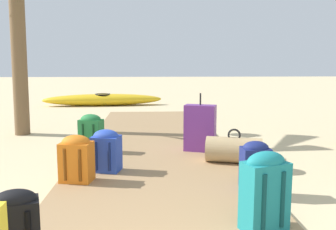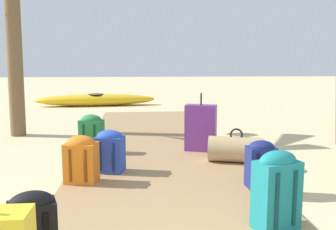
% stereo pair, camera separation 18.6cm
% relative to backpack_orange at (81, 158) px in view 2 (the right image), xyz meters
% --- Properties ---
extents(ground_plane, '(60.00, 60.00, 0.00)m').
position_rel_backpack_orange_xyz_m(ground_plane, '(0.87, 0.36, -0.34)').
color(ground_plane, '#D1BA8C').
extents(boardwalk, '(2.16, 8.64, 0.08)m').
position_rel_backpack_orange_xyz_m(boardwalk, '(0.87, 1.22, -0.30)').
color(boardwalk, '#9E7A51').
rests_on(boardwalk, ground).
extents(backpack_orange, '(0.37, 0.30, 0.50)m').
position_rel_backpack_orange_xyz_m(backpack_orange, '(0.00, 0.00, 0.00)').
color(backpack_orange, orange).
rests_on(backpack_orange, boardwalk).
extents(backpack_teal, '(0.38, 0.30, 0.61)m').
position_rel_backpack_orange_xyz_m(backpack_teal, '(1.64, -1.24, 0.06)').
color(backpack_teal, '#197A7F').
rests_on(backpack_teal, boardwalk).
extents(backpack_navy, '(0.28, 0.24, 0.49)m').
position_rel_backpack_orange_xyz_m(backpack_navy, '(1.84, -0.32, -0.01)').
color(backpack_navy, navy).
rests_on(backpack_navy, boardwalk).
extents(backpack_blue, '(0.36, 0.32, 0.49)m').
position_rel_backpack_orange_xyz_m(backpack_blue, '(0.27, 0.36, -0.01)').
color(backpack_blue, '#2847B7').
rests_on(backpack_blue, boardwalk).
extents(backpack_black, '(0.32, 0.26, 0.49)m').
position_rel_backpack_orange_xyz_m(backpack_black, '(-0.05, -1.65, -0.01)').
color(backpack_black, black).
rests_on(backpack_black, boardwalk).
extents(duffel_bag_tan, '(0.76, 0.50, 0.44)m').
position_rel_backpack_orange_xyz_m(duffel_bag_tan, '(1.84, 0.64, -0.10)').
color(duffel_bag_tan, tan).
rests_on(duffel_bag_tan, boardwalk).
extents(suitcase_purple, '(0.48, 0.35, 0.83)m').
position_rel_backpack_orange_xyz_m(suitcase_purple, '(1.50, 1.29, 0.07)').
color(suitcase_purple, '#6B2D84').
rests_on(suitcase_purple, boardwalk).
extents(backpack_green, '(0.36, 0.28, 0.54)m').
position_rel_backpack_orange_xyz_m(backpack_green, '(-0.05, 1.33, 0.02)').
color(backpack_green, '#237538').
rests_on(backpack_green, boardwalk).
extents(kayak, '(3.73, 1.01, 0.37)m').
position_rel_backpack_orange_xyz_m(kayak, '(-0.67, 7.66, -0.16)').
color(kayak, gold).
rests_on(kayak, ground).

